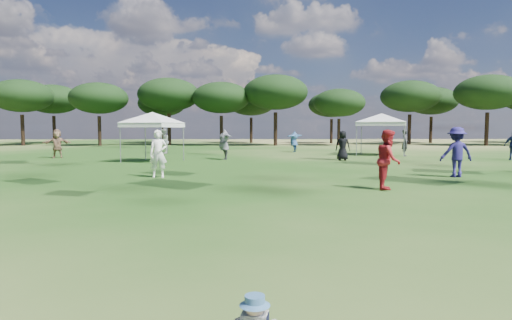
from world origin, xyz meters
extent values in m
cylinder|color=black|center=(-23.92, 45.02, 1.66)|extent=(0.38, 0.38, 3.32)
ellipsoid|color=black|center=(-23.92, 45.02, 5.31)|extent=(6.44, 6.44, 3.47)
cylinder|color=black|center=(-15.51, 44.30, 1.57)|extent=(0.36, 0.36, 3.14)
ellipsoid|color=black|center=(-15.51, 44.30, 5.03)|extent=(6.11, 6.11, 3.29)
cylinder|color=black|center=(-8.39, 45.81, 1.73)|extent=(0.40, 0.40, 3.46)
ellipsoid|color=black|center=(-8.39, 45.81, 5.54)|extent=(6.73, 6.73, 3.63)
cylinder|color=black|center=(-2.58, 44.63, 1.61)|extent=(0.37, 0.37, 3.21)
ellipsoid|color=black|center=(-2.58, 44.63, 5.14)|extent=(6.24, 6.24, 3.36)
cylinder|color=black|center=(3.26, 44.18, 1.78)|extent=(0.41, 0.41, 3.56)
ellipsoid|color=black|center=(3.26, 44.18, 5.69)|extent=(6.91, 6.91, 3.73)
cylinder|color=black|center=(10.19, 44.51, 1.44)|extent=(0.33, 0.33, 2.88)
ellipsoid|color=black|center=(10.19, 44.51, 4.61)|extent=(5.60, 5.60, 3.02)
cylinder|color=black|center=(18.96, 46.98, 1.72)|extent=(0.39, 0.39, 3.44)
ellipsoid|color=black|center=(18.96, 46.98, 5.51)|extent=(6.69, 6.69, 3.60)
cylinder|color=black|center=(25.77, 43.05, 1.77)|extent=(0.40, 0.40, 3.53)
ellipsoid|color=black|center=(25.77, 43.05, 5.65)|extent=(6.86, 6.86, 3.70)
cylinder|color=black|center=(-23.40, 51.57, 1.68)|extent=(0.39, 0.39, 3.37)
ellipsoid|color=black|center=(-23.40, 51.57, 5.39)|extent=(6.54, 6.54, 3.53)
cylinder|color=black|center=(-10.52, 53.31, 1.56)|extent=(0.36, 0.36, 3.11)
ellipsoid|color=black|center=(-10.52, 53.31, 4.98)|extent=(6.05, 6.05, 3.26)
cylinder|color=black|center=(0.83, 52.52, 1.60)|extent=(0.37, 0.37, 3.20)
ellipsoid|color=black|center=(0.83, 52.52, 5.12)|extent=(6.21, 6.21, 3.35)
cylinder|color=black|center=(10.82, 51.34, 1.50)|extent=(0.34, 0.34, 2.99)
ellipsoid|color=black|center=(10.82, 51.34, 4.79)|extent=(5.81, 5.81, 3.13)
cylinder|color=black|center=(23.62, 51.75, 1.66)|extent=(0.38, 0.38, 3.31)
ellipsoid|color=black|center=(23.62, 51.75, 5.30)|extent=(6.43, 6.43, 3.47)
cylinder|color=gray|center=(-6.98, 21.63, 1.05)|extent=(0.06, 0.06, 2.10)
cylinder|color=gray|center=(-4.60, 20.80, 1.05)|extent=(0.06, 0.06, 2.10)
cylinder|color=gray|center=(-6.15, 24.01, 1.05)|extent=(0.06, 0.06, 2.10)
cylinder|color=gray|center=(-3.77, 23.18, 1.05)|extent=(0.06, 0.06, 2.10)
cube|color=silver|center=(-5.37, 22.40, 2.05)|extent=(3.41, 3.41, 0.25)
pyramid|color=silver|center=(-5.37, 22.40, 2.77)|extent=(5.15, 5.15, 0.60)
cylinder|color=gray|center=(7.39, 26.90, 1.11)|extent=(0.06, 0.06, 2.22)
cylinder|color=gray|center=(10.22, 25.77, 1.11)|extent=(0.06, 0.06, 2.22)
cylinder|color=gray|center=(8.52, 29.73, 1.11)|extent=(0.06, 0.06, 2.22)
cylinder|color=gray|center=(11.35, 28.60, 1.11)|extent=(0.06, 0.06, 2.22)
cube|color=silver|center=(9.37, 27.75, 2.17)|extent=(4.16, 4.16, 0.25)
pyramid|color=silver|center=(9.37, 27.75, 2.90)|extent=(6.07, 6.07, 0.60)
sphere|color=#E0B293|center=(-0.27, 1.59, 0.43)|extent=(0.15, 0.15, 0.15)
cone|color=#5193BE|center=(-0.27, 1.59, 0.46)|extent=(0.25, 0.25, 0.03)
cylinder|color=#5193BE|center=(-0.27, 1.59, 0.50)|extent=(0.17, 0.17, 0.07)
imported|color=#535359|center=(-1.43, 23.83, 0.90)|extent=(1.22, 2.30, 1.80)
imported|color=navy|center=(7.87, 14.33, 0.96)|extent=(1.27, 0.75, 1.93)
imported|color=#A51B22|center=(4.12, 11.13, 0.92)|extent=(0.96, 1.08, 1.84)
imported|color=#91684F|center=(-12.03, 25.57, 0.91)|extent=(1.76, 0.91, 1.82)
imported|color=beige|center=(-6.10, 29.84, 0.92)|extent=(0.78, 0.96, 1.83)
imported|color=#2D2C31|center=(10.59, 26.52, 0.89)|extent=(0.62, 0.76, 1.79)
imported|color=white|center=(-3.57, 14.61, 0.91)|extent=(0.71, 0.50, 1.82)
imported|color=navy|center=(3.73, 31.62, 0.82)|extent=(1.71, 1.89, 1.63)
imported|color=black|center=(5.50, 22.87, 0.87)|extent=(0.99, 0.83, 1.74)
camera|label=1|loc=(-0.38, -1.79, 1.89)|focal=30.00mm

